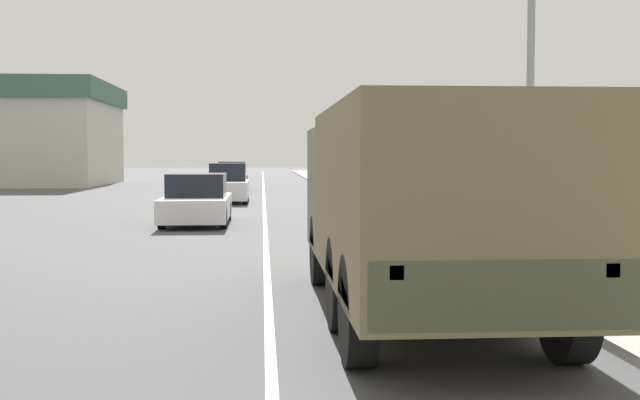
% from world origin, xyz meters
% --- Properties ---
extents(ground_plane, '(180.00, 180.00, 0.00)m').
position_xyz_m(ground_plane, '(0.00, 40.00, 0.00)').
color(ground_plane, '#4C4C4F').
extents(lane_centre_stripe, '(0.12, 120.00, 0.00)m').
position_xyz_m(lane_centre_stripe, '(0.00, 40.00, 0.00)').
color(lane_centre_stripe, silver).
rests_on(lane_centre_stripe, ground).
extents(sidewalk_right, '(1.80, 120.00, 0.12)m').
position_xyz_m(sidewalk_right, '(4.50, 40.00, 0.06)').
color(sidewalk_right, '#ADAAA3').
rests_on(sidewalk_right, ground).
extents(grass_strip_right, '(7.00, 120.00, 0.02)m').
position_xyz_m(grass_strip_right, '(8.90, 40.00, 0.01)').
color(grass_strip_right, '#56843D').
rests_on(grass_strip_right, ground).
extents(military_truck, '(2.42, 7.60, 2.66)m').
position_xyz_m(military_truck, '(1.92, 9.48, 1.54)').
color(military_truck, '#606647').
rests_on(military_truck, ground).
extents(car_nearest_ahead, '(1.92, 4.75, 1.53)m').
position_xyz_m(car_nearest_ahead, '(-2.06, 23.70, 0.69)').
color(car_nearest_ahead, silver).
rests_on(car_nearest_ahead, ground).
extents(car_second_ahead, '(1.76, 4.73, 1.73)m').
position_xyz_m(car_second_ahead, '(-1.58, 34.81, 0.77)').
color(car_second_ahead, silver).
rests_on(car_second_ahead, ground).
extents(car_third_ahead, '(1.74, 4.87, 1.70)m').
position_xyz_m(car_third_ahead, '(-1.83, 46.40, 0.76)').
color(car_third_ahead, maroon).
rests_on(car_third_ahead, ground).
extents(pickup_truck, '(2.01, 5.26, 1.94)m').
position_xyz_m(pickup_truck, '(7.39, 16.74, 0.91)').
color(pickup_truck, black).
rests_on(pickup_truck, grass_strip_right).
extents(lamp_post, '(1.69, 0.24, 7.54)m').
position_xyz_m(lamp_post, '(4.55, 13.55, 4.57)').
color(lamp_post, gray).
rests_on(lamp_post, sidewalk_right).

